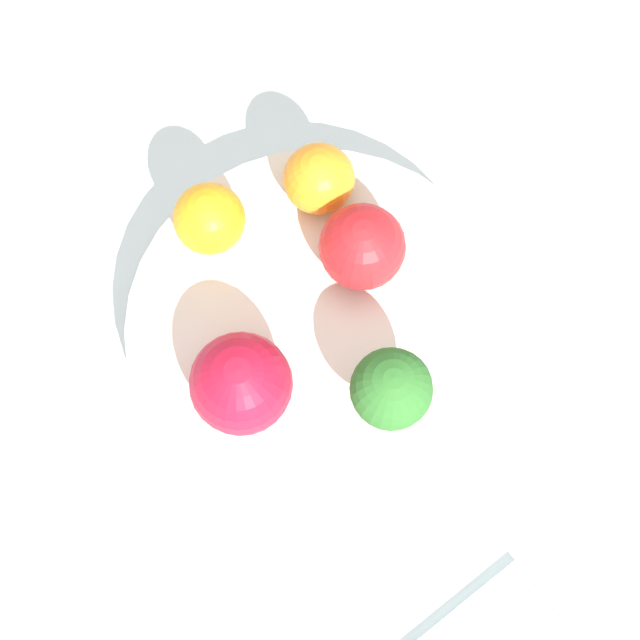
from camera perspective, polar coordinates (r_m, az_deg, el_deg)
The scene contains 8 objects.
ground_plane at distance 0.71m, azimuth -0.00°, elevation -1.74°, with size 6.00×6.00×0.00m, color gray.
table_surface at distance 0.71m, azimuth -0.00°, elevation -1.51°, with size 1.20×1.20×0.02m.
bowl at distance 0.68m, azimuth -0.00°, elevation -0.79°, with size 0.24×0.24×0.04m.
broccoli at distance 0.60m, azimuth 3.81°, elevation -3.75°, with size 0.05×0.05×0.07m.
apple_red at distance 0.65m, azimuth 2.42°, elevation 3.84°, with size 0.05×0.05×0.05m.
apple_green at distance 0.62m, azimuth -4.24°, elevation -3.41°, with size 0.06×0.06×0.06m.
orange_front at distance 0.67m, azimuth -0.06°, elevation 7.54°, with size 0.05×0.05×0.05m.
orange_back at distance 0.66m, azimuth -5.93°, elevation 5.40°, with size 0.04×0.04×0.04m.
Camera 1 is at (-0.17, -0.10, 0.69)m, focal length 60.00 mm.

